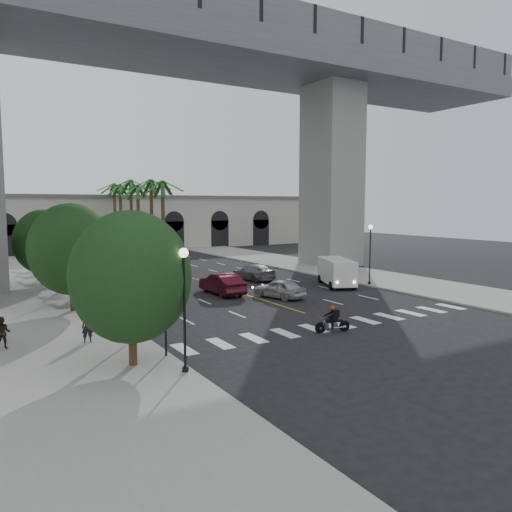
% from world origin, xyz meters
% --- Properties ---
extents(ground, '(140.00, 140.00, 0.00)m').
position_xyz_m(ground, '(0.00, 0.00, 0.00)').
color(ground, black).
rests_on(ground, ground).
extents(sidewalk_left, '(8.00, 100.00, 0.15)m').
position_xyz_m(sidewalk_left, '(-15.00, 15.00, 0.07)').
color(sidewalk_left, gray).
rests_on(sidewalk_left, ground).
extents(sidewalk_right, '(8.00, 100.00, 0.15)m').
position_xyz_m(sidewalk_right, '(15.00, 15.00, 0.07)').
color(sidewalk_right, gray).
rests_on(sidewalk_right, ground).
extents(median, '(2.00, 24.00, 0.20)m').
position_xyz_m(median, '(0.00, 38.00, 0.10)').
color(median, gray).
rests_on(median, ground).
extents(pier_building, '(71.00, 10.50, 8.50)m').
position_xyz_m(pier_building, '(0.00, 55.00, 4.27)').
color(pier_building, beige).
rests_on(pier_building, ground).
extents(bridge, '(75.00, 13.00, 26.00)m').
position_xyz_m(bridge, '(3.42, 22.00, 18.51)').
color(bridge, gray).
rests_on(bridge, ground).
extents(palm_a, '(3.20, 3.20, 10.30)m').
position_xyz_m(palm_a, '(0.00, 28.00, 9.10)').
color(palm_a, '#47331E').
rests_on(palm_a, ground).
extents(palm_b, '(3.20, 3.20, 10.60)m').
position_xyz_m(palm_b, '(0.10, 32.00, 9.37)').
color(palm_b, '#47331E').
rests_on(palm_b, ground).
extents(palm_c, '(3.20, 3.20, 10.10)m').
position_xyz_m(palm_c, '(-0.20, 36.00, 8.91)').
color(palm_c, '#47331E').
rests_on(palm_c, ground).
extents(palm_d, '(3.20, 3.20, 10.90)m').
position_xyz_m(palm_d, '(0.15, 40.00, 9.65)').
color(palm_d, '#47331E').
rests_on(palm_d, ground).
extents(palm_e, '(3.20, 3.20, 10.40)m').
position_xyz_m(palm_e, '(-0.10, 44.00, 9.19)').
color(palm_e, '#47331E').
rests_on(palm_e, ground).
extents(palm_f, '(3.20, 3.20, 10.70)m').
position_xyz_m(palm_f, '(0.20, 48.00, 9.46)').
color(palm_f, '#47331E').
rests_on(palm_f, ground).
extents(street_tree_near, '(5.20, 5.20, 6.89)m').
position_xyz_m(street_tree_near, '(-13.00, -3.00, 4.02)').
color(street_tree_near, '#382616').
rests_on(street_tree_near, ground).
extents(street_tree_mid, '(5.44, 5.44, 7.21)m').
position_xyz_m(street_tree_mid, '(-13.00, 10.00, 4.21)').
color(street_tree_mid, '#382616').
rests_on(street_tree_mid, ground).
extents(street_tree_far, '(5.04, 5.04, 6.68)m').
position_xyz_m(street_tree_far, '(-13.00, 22.00, 3.90)').
color(street_tree_far, '#382616').
rests_on(street_tree_far, ground).
extents(lamp_post_left_near, '(0.40, 0.40, 5.35)m').
position_xyz_m(lamp_post_left_near, '(-11.40, -5.00, 3.22)').
color(lamp_post_left_near, black).
rests_on(lamp_post_left_near, ground).
extents(lamp_post_left_far, '(0.40, 0.40, 5.35)m').
position_xyz_m(lamp_post_left_far, '(-11.40, 16.00, 3.22)').
color(lamp_post_left_far, black).
rests_on(lamp_post_left_far, ground).
extents(lamp_post_right, '(0.40, 0.40, 5.35)m').
position_xyz_m(lamp_post_right, '(11.40, 8.00, 3.22)').
color(lamp_post_right, black).
rests_on(lamp_post_right, ground).
extents(traffic_signal_near, '(0.25, 0.18, 3.65)m').
position_xyz_m(traffic_signal_near, '(-11.30, -2.50, 2.51)').
color(traffic_signal_near, black).
rests_on(traffic_signal_near, ground).
extents(traffic_signal_far, '(0.25, 0.18, 3.65)m').
position_xyz_m(traffic_signal_far, '(-11.30, 1.50, 2.51)').
color(traffic_signal_far, black).
rests_on(traffic_signal_far, ground).
extents(motorcycle_rider, '(2.06, 0.69, 1.51)m').
position_xyz_m(motorcycle_rider, '(-1.56, -2.74, 0.68)').
color(motorcycle_rider, black).
rests_on(motorcycle_rider, ground).
extents(car_a, '(2.90, 4.57, 1.45)m').
position_xyz_m(car_a, '(1.50, 7.32, 0.72)').
color(car_a, '#B2B2B7').
rests_on(car_a, ground).
extents(car_b, '(1.82, 5.15, 1.70)m').
position_xyz_m(car_b, '(-1.50, 11.03, 0.85)').
color(car_b, '#4A0E1A').
rests_on(car_b, ground).
extents(car_c, '(4.24, 5.66, 1.43)m').
position_xyz_m(car_c, '(-7.92, 8.02, 0.71)').
color(car_c, black).
rests_on(car_c, ground).
extents(car_d, '(2.49, 5.31, 1.50)m').
position_xyz_m(car_d, '(4.36, 16.05, 0.75)').
color(car_d, slate).
rests_on(car_d, ground).
extents(car_e, '(3.20, 5.20, 1.65)m').
position_xyz_m(car_e, '(-5.40, 16.26, 0.83)').
color(car_e, navy).
rests_on(car_e, ground).
extents(cargo_van, '(4.18, 5.91, 2.37)m').
position_xyz_m(cargo_van, '(8.84, 9.35, 1.32)').
color(cargo_van, silver).
rests_on(cargo_van, ground).
extents(pedestrian_a, '(0.61, 0.43, 1.59)m').
position_xyz_m(pedestrian_a, '(-13.89, 1.67, 0.94)').
color(pedestrian_a, black).
rests_on(pedestrian_a, sidewalk_left).
extents(pedestrian_b, '(0.93, 0.84, 1.58)m').
position_xyz_m(pedestrian_b, '(-17.69, 2.63, 0.94)').
color(pedestrian_b, black).
rests_on(pedestrian_b, sidewalk_left).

